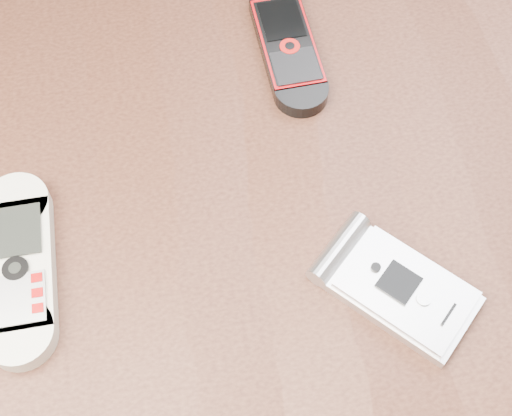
% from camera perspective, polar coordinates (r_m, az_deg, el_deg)
% --- Properties ---
extents(table, '(1.20, 0.80, 0.75)m').
position_cam_1_polar(table, '(0.60, -0.47, -5.40)').
color(table, black).
rests_on(table, ground).
extents(nokia_white, '(0.05, 0.14, 0.02)m').
position_cam_1_polar(nokia_white, '(0.50, -18.46, -4.44)').
color(nokia_white, beige).
rests_on(nokia_white, table).
extents(nokia_black_red, '(0.05, 0.14, 0.01)m').
position_cam_1_polar(nokia_black_red, '(0.59, 2.50, 12.93)').
color(nokia_black_red, black).
rests_on(nokia_black_red, table).
extents(motorola_razr, '(0.12, 0.12, 0.02)m').
position_cam_1_polar(motorola_razr, '(0.48, 11.53, -6.37)').
color(motorola_razr, silver).
rests_on(motorola_razr, table).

